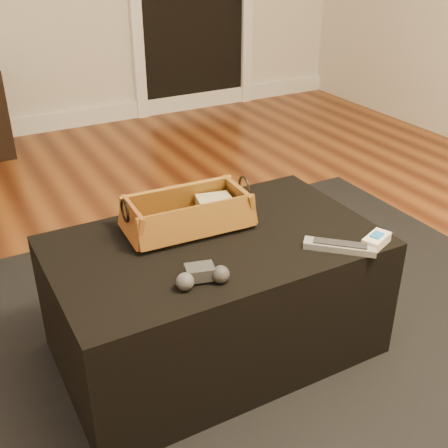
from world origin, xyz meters
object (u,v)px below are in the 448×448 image
tv_remote (184,224)px  cream_gadget (376,240)px  game_controller (202,276)px  silver_remote (340,246)px  wicker_basket (188,215)px  ottoman (216,296)px

tv_remote → cream_gadget: same height
tv_remote → game_controller: size_ratio=1.37×
silver_remote → cream_gadget: size_ratio=1.69×
silver_remote → tv_remote: bearing=137.7°
game_controller → cream_gadget: game_controller is taller
tv_remote → cream_gadget: size_ratio=1.90×
tv_remote → cream_gadget: 0.59m
silver_remote → wicker_basket: bearing=134.7°
cream_gadget → wicker_basket: bearing=140.6°
tv_remote → silver_remote: tv_remote is taller
tv_remote → silver_remote: 0.48m
tv_remote → game_controller: game_controller is taller
ottoman → silver_remote: bearing=-37.7°
cream_gadget → silver_remote: bearing=165.0°
ottoman → cream_gadget: size_ratio=9.01×
ottoman → tv_remote: tv_remote is taller
cream_gadget → game_controller: bearing=172.7°
tv_remote → wicker_basket: bearing=30.9°
wicker_basket → cream_gadget: 0.58m
tv_remote → wicker_basket: size_ratio=0.51×
tv_remote → silver_remote: (0.36, -0.32, -0.01)m
ottoman → tv_remote: (-0.06, 0.10, 0.24)m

